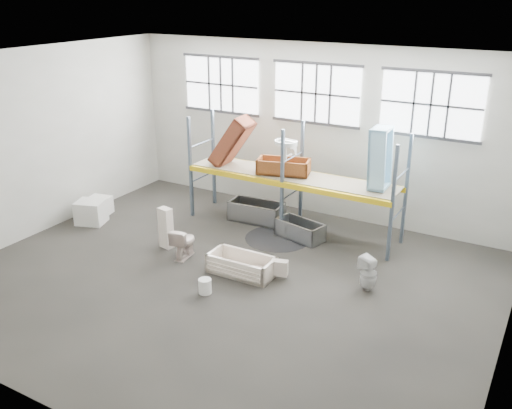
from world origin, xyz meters
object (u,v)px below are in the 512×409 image
Objects in this scene: toilet_white at (368,274)px; carton_near at (91,212)px; toilet_beige at (184,242)px; rust_tub_flat at (284,166)px; bucket at (205,286)px; cistern_tall at (166,228)px; bathtub_beige at (242,265)px; steel_tub_right at (300,230)px; steel_tub_left at (257,211)px; blue_tub_upright at (380,158)px.

toilet_white is 8.27m from carton_near.
toilet_beige is 0.57× the size of rust_tub_flat.
rust_tub_flat reaches higher than bucket.
toilet_beige is 0.80m from cistern_tall.
bathtub_beige is 1.97× the size of toilet_beige.
toilet_white is at bearing 31.85° from bucket.
rust_tub_flat reaches higher than toilet_beige.
carton_near is at bearing -160.32° from steel_tub_right.
bucket is (1.06, -4.19, -0.12)m from steel_tub_left.
steel_tub_left is 1.18× the size of steel_tub_right.
blue_tub_upright is at bearing 3.70° from rust_tub_flat.
blue_tub_upright is at bearing -145.85° from toilet_white.
toilet_white is 0.53× the size of steel_tub_left.
cistern_tall reaches higher than bucket.
toilet_beige is at bearing -62.78° from toilet_white.
steel_tub_right is at bearing -137.56° from toilet_beige.
steel_tub_left is at bearing -177.91° from blue_tub_upright.
toilet_white is 0.58× the size of rust_tub_flat.
bathtub_beige is 1.01× the size of blue_tub_upright.
toilet_beige reaches higher than bathtub_beige.
cistern_tall is 5.37m from toilet_white.
toilet_white reaches higher than bathtub_beige.
cistern_tall is 2.70m from bucket.
bathtub_beige is 4.64× the size of bucket.
steel_tub_left is 1.10× the size of rust_tub_flat.
toilet_beige is 0.61× the size of steel_tub_right.
steel_tub_right is (1.63, -0.47, -0.04)m from steel_tub_left.
cistern_tall is 0.83× the size of steel_tub_right.
bucket is at bearing -75.80° from steel_tub_left.
toilet_beige is 2.99m from steel_tub_left.
rust_tub_flat is 2.70m from blue_tub_upright.
rust_tub_flat reaches higher than steel_tub_right.
steel_tub_right is (2.80, 2.25, -0.30)m from cistern_tall.
toilet_white is at bearing 1.81° from carton_near.
steel_tub_left is (-1.30, 3.00, 0.05)m from bathtub_beige.
bathtub_beige is 2.97m from toilet_white.
blue_tub_upright is (-0.67, 2.39, 1.98)m from toilet_white.
cistern_tall is 3.61m from steel_tub_right.
bathtub_beige is 5.41m from carton_near.
steel_tub_right is 1.70× the size of carton_near.
cistern_tall is at bearing -127.37° from rust_tub_flat.
cistern_tall is at bearing -141.25° from steel_tub_right.
rust_tub_flat is at bearing 150.20° from steel_tub_right.
steel_tub_right is (2.06, 2.49, -0.16)m from toilet_beige.
toilet_beige is at bearing 177.82° from bathtub_beige.
steel_tub_left is at bearing 31.63° from carton_near.
bucket is at bearing -102.29° from bathtub_beige.
bucket is (-3.11, -1.93, -0.25)m from toilet_white.
steel_tub_right is at bearing 81.95° from bathtub_beige.
toilet_beige is 1.04× the size of carton_near.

